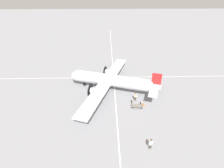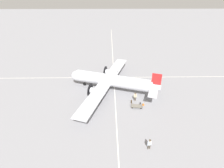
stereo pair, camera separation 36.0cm
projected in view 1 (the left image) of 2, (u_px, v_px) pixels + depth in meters
The scene contains 10 objects.
ground_plane at pixel (112, 90), 38.71m from camera, with size 300.00×300.00×0.00m, color gray.
apron_line_eastwest at pixel (115, 90), 38.72m from camera, with size 120.00×0.16×0.01m.
apron_line_northsouth at pixel (111, 77), 43.97m from camera, with size 0.16×120.00×0.01m.
airliner_main at pixel (110, 80), 37.62m from camera, with size 25.94×19.89×5.39m.
crew_foreground at pixel (151, 143), 24.31m from camera, with size 0.34×0.60×1.78m.
passenger_boarding at pixel (135, 96), 34.60m from camera, with size 0.38×0.60×1.84m.
suitcase_near_door at pixel (132, 102), 34.34m from camera, with size 0.49×0.14×0.62m.
suitcase_upright_spare at pixel (141, 104), 33.85m from camera, with size 0.44×0.13×0.54m.
baggage_cart at pixel (137, 106), 33.16m from camera, with size 1.34×2.26×0.56m.
traffic_cone at pixel (144, 104), 33.77m from camera, with size 0.42×0.42×0.55m.
Camera 1 is at (32.97, -0.90, 20.31)m, focal length 28.00 mm.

